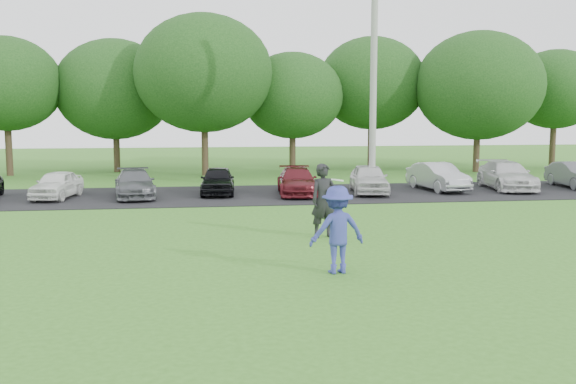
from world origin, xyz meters
TOP-DOWN VIEW (x-y plane):
  - ground at (0.00, 0.00)m, footprint 100.00×100.00m
  - parking_lot at (0.00, 13.00)m, footprint 32.00×6.50m
  - utility_pole at (4.89, 12.78)m, footprint 0.28×0.28m
  - frisbee_player at (0.54, -0.20)m, footprint 1.31×0.87m
  - camera_bystander at (1.02, 3.71)m, footprint 0.84×0.65m
  - parked_cars at (-0.19, 13.00)m, footprint 30.74×4.71m
  - tree_row at (1.51, 22.76)m, footprint 42.39×9.85m

SIDE VIEW (x-z plane):
  - ground at x=0.00m, z-range 0.00..0.00m
  - parking_lot at x=0.00m, z-range 0.00..0.03m
  - parked_cars at x=-0.19m, z-range -0.01..1.22m
  - frisbee_player at x=0.54m, z-range -0.08..1.97m
  - camera_bystander at x=1.02m, z-range 0.00..2.04m
  - tree_row at x=1.51m, z-range 0.59..9.23m
  - utility_pole at x=4.89m, z-range 0.00..10.66m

